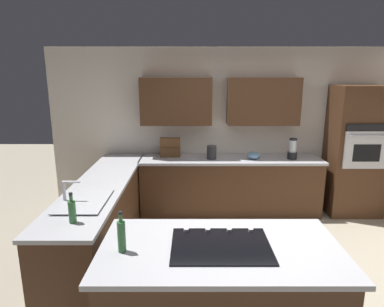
# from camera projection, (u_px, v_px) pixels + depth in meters

# --- Properties ---
(ground_plane) EXTENTS (14.00, 14.00, 0.00)m
(ground_plane) POSITION_uv_depth(u_px,v_px,m) (254.00, 273.00, 3.75)
(ground_plane) COLOR #9E937F
(wall_back) EXTENTS (6.00, 0.44, 2.60)m
(wall_back) POSITION_uv_depth(u_px,v_px,m) (231.00, 122.00, 5.40)
(wall_back) COLOR silver
(wall_back) RESTS_ON ground
(lower_cabinets_back) EXTENTS (2.80, 0.60, 0.86)m
(lower_cabinets_back) POSITION_uv_depth(u_px,v_px,m) (230.00, 186.00, 5.32)
(lower_cabinets_back) COLOR #472B19
(lower_cabinets_back) RESTS_ON ground
(countertop_back) EXTENTS (2.84, 0.64, 0.04)m
(countertop_back) POSITION_uv_depth(u_px,v_px,m) (230.00, 159.00, 5.22)
(countertop_back) COLOR #B2B2B7
(countertop_back) RESTS_ON lower_cabinets_back
(lower_cabinets_side) EXTENTS (0.60, 2.90, 0.86)m
(lower_cabinets_side) POSITION_uv_depth(u_px,v_px,m) (104.00, 217.00, 4.19)
(lower_cabinets_side) COLOR #472B19
(lower_cabinets_side) RESTS_ON ground
(countertop_side) EXTENTS (0.64, 2.94, 0.04)m
(countertop_side) POSITION_uv_depth(u_px,v_px,m) (101.00, 183.00, 4.08)
(countertop_side) COLOR #B2B2B7
(countertop_side) RESTS_ON lower_cabinets_side
(island_base) EXTENTS (1.79, 0.91, 0.86)m
(island_base) POSITION_uv_depth(u_px,v_px,m) (220.00, 299.00, 2.67)
(island_base) COLOR #472B19
(island_base) RESTS_ON ground
(island_top) EXTENTS (1.87, 0.99, 0.04)m
(island_top) POSITION_uv_depth(u_px,v_px,m) (221.00, 249.00, 2.56)
(island_top) COLOR #B2B2B7
(island_top) RESTS_ON island_base
(wall_oven) EXTENTS (0.80, 0.66, 2.02)m
(wall_oven) POSITION_uv_depth(u_px,v_px,m) (356.00, 151.00, 5.18)
(wall_oven) COLOR #472B19
(wall_oven) RESTS_ON ground
(sink_unit) EXTENTS (0.46, 0.70, 0.23)m
(sink_unit) POSITION_uv_depth(u_px,v_px,m) (83.00, 200.00, 3.43)
(sink_unit) COLOR #515456
(sink_unit) RESTS_ON countertop_side
(cooktop) EXTENTS (0.76, 0.56, 0.03)m
(cooktop) POSITION_uv_depth(u_px,v_px,m) (221.00, 245.00, 2.56)
(cooktop) COLOR black
(cooktop) RESTS_ON island_top
(blender) EXTENTS (0.15, 0.15, 0.32)m
(blender) POSITION_uv_depth(u_px,v_px,m) (292.00, 150.00, 5.14)
(blender) COLOR black
(blender) RESTS_ON countertop_back
(mixing_bowl) EXTENTS (0.21, 0.21, 0.11)m
(mixing_bowl) POSITION_uv_depth(u_px,v_px,m) (253.00, 155.00, 5.16)
(mixing_bowl) COLOR #668CB2
(mixing_bowl) RESTS_ON countertop_back
(spice_rack) EXTENTS (0.32, 0.11, 0.31)m
(spice_rack) POSITION_uv_depth(u_px,v_px,m) (170.00, 147.00, 5.25)
(spice_rack) COLOR brown
(spice_rack) RESTS_ON countertop_back
(kettle) EXTENTS (0.15, 0.15, 0.21)m
(kettle) POSITION_uv_depth(u_px,v_px,m) (212.00, 152.00, 5.15)
(kettle) COLOR #262628
(kettle) RESTS_ON countertop_back
(dish_soap_bottle) EXTENTS (0.07, 0.07, 0.28)m
(dish_soap_bottle) POSITION_uv_depth(u_px,v_px,m) (72.00, 211.00, 2.94)
(dish_soap_bottle) COLOR #336B38
(dish_soap_bottle) RESTS_ON countertop_side
(oil_bottle) EXTENTS (0.06, 0.06, 0.32)m
(oil_bottle) POSITION_uv_depth(u_px,v_px,m) (122.00, 235.00, 2.46)
(oil_bottle) COLOR #336B38
(oil_bottle) RESTS_ON island_top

